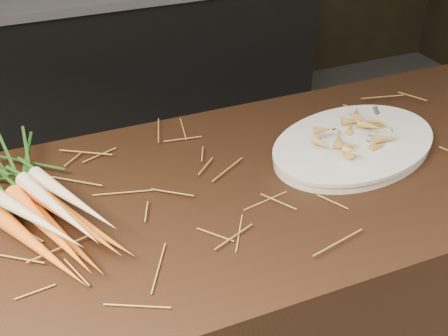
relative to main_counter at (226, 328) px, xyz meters
The scene contains 7 objects.
main_counter is the anchor object (origin of this frame).
back_counter 1.90m from the main_counter, 80.93° to the left, with size 1.82×0.62×0.84m.
straw_bedding 0.46m from the main_counter, 90.00° to the left, with size 1.40×0.60×0.02m, color olive, non-canonical shape.
root_veg_bunch 0.66m from the main_counter, 165.85° to the left, with size 0.36×0.56×0.10m.
serving_platter 0.58m from the main_counter, ahead, with size 0.45×0.30×0.02m, color white, non-canonical shape.
roasted_veg_heap 0.61m from the main_counter, ahead, with size 0.22×0.16×0.05m, color #BB8B3D, non-canonical shape.
serving_fork 0.69m from the main_counter, ahead, with size 0.01×0.17×0.00m, color silver.
Camera 1 is at (-0.39, -0.61, 1.62)m, focal length 45.00 mm.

